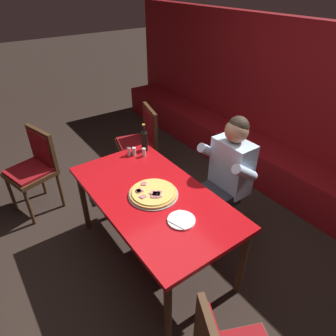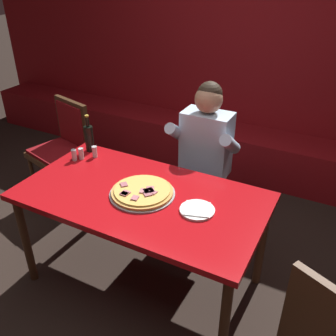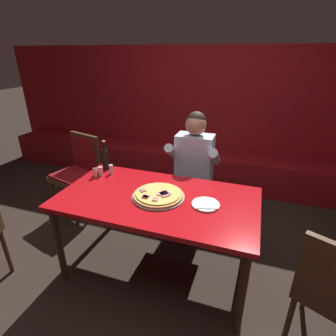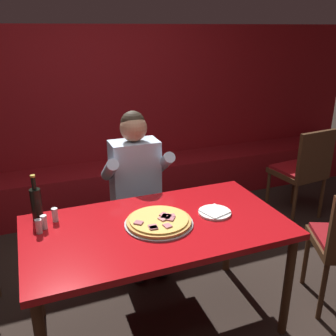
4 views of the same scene
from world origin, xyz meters
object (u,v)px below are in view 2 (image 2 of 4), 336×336
diner_seated_blue_shirt (202,156)px  plate_white_paper (197,210)px  beer_bottle (89,137)px  shaker_black_pepper (81,154)px  shaker_oregano (95,152)px  dining_chair_far_right (64,144)px  pizza (142,192)px  main_dining_table (141,204)px  shaker_parmesan (74,155)px

diner_seated_blue_shirt → plate_white_paper: bearing=-68.8°
beer_bottle → plate_white_paper: bearing=-17.8°
shaker_black_pepper → shaker_oregano: bearing=45.7°
shaker_oregano → dining_chair_far_right: dining_chair_far_right is taller
beer_bottle → shaker_oregano: 0.14m
diner_seated_blue_shirt → shaker_oregano: bearing=-145.5°
pizza → beer_bottle: beer_bottle is taller
shaker_oregano → main_dining_table: bearing=-25.5°
beer_bottle → diner_seated_blue_shirt: size_ratio=0.23×
plate_white_paper → shaker_parmesan: 1.07m
main_dining_table → shaker_black_pepper: size_ratio=18.30×
main_dining_table → pizza: pizza is taller
beer_bottle → main_dining_table: bearing=-27.0°
shaker_black_pepper → dining_chair_far_right: size_ratio=0.09×
diner_seated_blue_shirt → dining_chair_far_right: 1.34m
main_dining_table → shaker_parmesan: bearing=166.8°
main_dining_table → diner_seated_blue_shirt: diner_seated_blue_shirt is taller
shaker_oregano → dining_chair_far_right: size_ratio=0.09×
pizza → shaker_black_pepper: shaker_black_pepper is taller
plate_white_paper → shaker_oregano: (-0.96, 0.27, 0.03)m
pizza → diner_seated_blue_shirt: 0.74m
beer_bottle → diner_seated_blue_shirt: (0.77, 0.39, -0.16)m
shaker_parmesan → diner_seated_blue_shirt: (0.77, 0.57, -0.09)m
shaker_parmesan → dining_chair_far_right: (-0.55, 0.47, -0.23)m
beer_bottle → shaker_parmesan: (-0.00, -0.18, -0.07)m
shaker_black_pepper → shaker_oregano: size_ratio=1.00×
plate_white_paper → shaker_black_pepper: shaker_black_pepper is taller
pizza → plate_white_paper: pizza is taller
plate_white_paper → pizza: bearing=179.9°
pizza → beer_bottle: bearing=153.3°
shaker_black_pepper → shaker_oregano: (0.07, 0.07, 0.00)m
plate_white_paper → diner_seated_blue_shirt: 0.79m
pizza → shaker_black_pepper: 0.68m
pizza → beer_bottle: size_ratio=1.43×
shaker_parmesan → diner_seated_blue_shirt: diner_seated_blue_shirt is taller
main_dining_table → pizza: (0.01, -0.00, 0.09)m
shaker_oregano → diner_seated_blue_shirt: (0.67, 0.46, -0.09)m
main_dining_table → shaker_parmesan: size_ratio=18.30×
diner_seated_blue_shirt → dining_chair_far_right: bearing=-175.4°
main_dining_table → diner_seated_blue_shirt: 0.74m
main_dining_table → dining_chair_far_right: bearing=152.9°
main_dining_table → shaker_oregano: 0.64m
shaker_parmesan → beer_bottle: bearing=88.6°
shaker_parmesan → diner_seated_blue_shirt: bearing=36.6°
main_dining_table → plate_white_paper: 0.40m
plate_white_paper → shaker_black_pepper: bearing=169.0°
plate_white_paper → shaker_black_pepper: 1.05m
pizza → dining_chair_far_right: (-1.23, 0.62, -0.21)m
diner_seated_blue_shirt → dining_chair_far_right: diner_seated_blue_shirt is taller
beer_bottle → dining_chair_far_right: beer_bottle is taller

